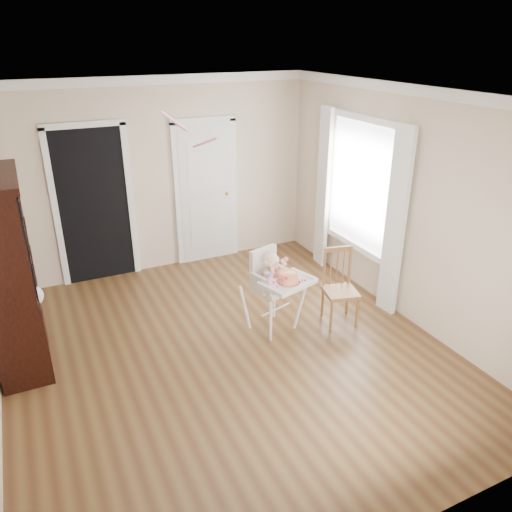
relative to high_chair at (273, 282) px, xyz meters
name	(u,v)px	position (x,y,z in m)	size (l,w,h in m)	color
floor	(229,353)	(-0.66, -0.23, -0.62)	(5.00, 5.00, 0.00)	#51321B
ceiling	(222,95)	(-0.66, -0.23, 2.08)	(5.00, 5.00, 0.00)	white
wall_back	(158,177)	(-0.66, 2.27, 0.73)	(4.50, 4.50, 0.00)	beige
wall_right	(405,207)	(1.59, -0.23, 0.73)	(5.00, 5.00, 0.00)	beige
crown_molding	(222,102)	(-0.66, -0.23, 2.02)	(4.50, 5.00, 0.12)	white
doorway	(94,203)	(-1.56, 2.25, 0.49)	(1.06, 0.05, 2.22)	black
closet_door	(206,194)	(0.04, 2.24, 0.41)	(0.96, 0.09, 2.13)	white
window_right	(358,194)	(1.52, 0.57, 0.67)	(0.13, 1.84, 2.30)	white
high_chair	(273,282)	(0.00, 0.00, 0.00)	(0.74, 0.84, 1.00)	white
baby	(272,271)	(-0.01, 0.02, 0.13)	(0.31, 0.22, 0.41)	beige
cake	(289,277)	(0.07, -0.22, 0.14)	(0.26, 0.26, 0.12)	silver
sippy_cup	(270,279)	(-0.13, -0.18, 0.15)	(0.07, 0.07, 0.16)	#FB99D8
china_cabinet	(9,275)	(-2.64, 0.58, 0.39)	(0.53, 1.19, 2.02)	black
dining_chair	(340,289)	(0.80, -0.17, -0.19)	(0.45, 0.45, 0.91)	brown
streamer	(174,121)	(-0.86, 0.56, 1.75)	(0.03, 0.50, 0.02)	pink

